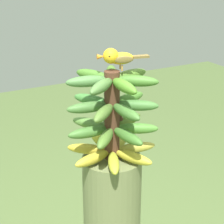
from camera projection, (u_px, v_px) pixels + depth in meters
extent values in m
cylinder|color=#4C2D1E|center=(112.00, 116.00, 1.44)|extent=(0.06, 0.06, 0.33)
ellipsoid|color=gold|center=(100.00, 141.00, 1.56)|extent=(0.04, 0.15, 0.04)
ellipsoid|color=gold|center=(87.00, 149.00, 1.50)|extent=(0.15, 0.12, 0.04)
ellipsoid|color=gold|center=(93.00, 159.00, 1.43)|extent=(0.16, 0.08, 0.04)
ellipsoid|color=gold|center=(114.00, 163.00, 1.40)|extent=(0.10, 0.16, 0.04)
ellipsoid|color=gold|center=(133.00, 158.00, 1.44)|extent=(0.10, 0.15, 0.04)
ellipsoid|color=#ADA33A|center=(136.00, 148.00, 1.51)|extent=(0.16, 0.07, 0.04)
ellipsoid|color=gold|center=(121.00, 141.00, 1.57)|extent=(0.14, 0.13, 0.04)
ellipsoid|color=#517D36|center=(90.00, 124.00, 1.49)|extent=(0.12, 0.15, 0.04)
ellipsoid|color=#406E2D|center=(89.00, 132.00, 1.42)|extent=(0.16, 0.05, 0.04)
ellipsoid|color=#4F732C|center=(105.00, 138.00, 1.37)|extent=(0.13, 0.14, 0.04)
ellipsoid|color=#3F6D2A|center=(128.00, 137.00, 1.39)|extent=(0.06, 0.16, 0.04)
ellipsoid|color=#477E2D|center=(137.00, 128.00, 1.45)|extent=(0.15, 0.11, 0.04)
ellipsoid|color=#4F6C24|center=(127.00, 121.00, 1.52)|extent=(0.16, 0.09, 0.04)
ellipsoid|color=#4A6C36|center=(107.00, 119.00, 1.54)|extent=(0.08, 0.16, 0.04)
ellipsoid|color=#457B2B|center=(129.00, 98.00, 1.48)|extent=(0.16, 0.08, 0.04)
ellipsoid|color=#4B7C36|center=(109.00, 96.00, 1.50)|extent=(0.09, 0.16, 0.04)
ellipsoid|color=#3D7833|center=(92.00, 100.00, 1.46)|extent=(0.11, 0.15, 0.04)
ellipsoid|color=#416B30|center=(88.00, 107.00, 1.39)|extent=(0.16, 0.06, 0.04)
ellipsoid|color=#4F712E|center=(104.00, 113.00, 1.34)|extent=(0.14, 0.13, 0.04)
ellipsoid|color=#426F2F|center=(126.00, 112.00, 1.35)|extent=(0.05, 0.16, 0.04)
ellipsoid|color=#417132|center=(137.00, 105.00, 1.41)|extent=(0.15, 0.12, 0.04)
ellipsoid|color=#436B24|center=(111.00, 73.00, 1.46)|extent=(0.10, 0.16, 0.04)
ellipsoid|color=#3F6F24|center=(93.00, 75.00, 1.43)|extent=(0.10, 0.16, 0.04)
ellipsoid|color=#436F37|center=(88.00, 81.00, 1.37)|extent=(0.16, 0.07, 0.04)
ellipsoid|color=#486F35|center=(101.00, 86.00, 1.31)|extent=(0.15, 0.13, 0.04)
ellipsoid|color=#487B23|center=(124.00, 86.00, 1.32)|extent=(0.04, 0.15, 0.04)
ellipsoid|color=#3F7028|center=(136.00, 81.00, 1.37)|extent=(0.14, 0.13, 0.04)
ellipsoid|color=#4B7227|center=(130.00, 75.00, 1.44)|extent=(0.16, 0.07, 0.04)
cone|color=#4C2D1E|center=(119.00, 115.00, 1.48)|extent=(0.04, 0.04, 0.06)
cylinder|color=#C68933|center=(120.00, 66.00, 1.40)|extent=(0.01, 0.01, 0.02)
cylinder|color=#C68933|center=(122.00, 68.00, 1.38)|extent=(0.01, 0.01, 0.02)
ellipsoid|color=gold|center=(121.00, 58.00, 1.38)|extent=(0.09, 0.06, 0.04)
ellipsoid|color=brown|center=(121.00, 57.00, 1.40)|extent=(0.07, 0.02, 0.03)
ellipsoid|color=brown|center=(124.00, 60.00, 1.36)|extent=(0.07, 0.02, 0.03)
cube|color=brown|center=(141.00, 57.00, 1.39)|extent=(0.06, 0.04, 0.01)
sphere|color=gold|center=(110.00, 56.00, 1.36)|extent=(0.05, 0.05, 0.05)
sphere|color=black|center=(110.00, 56.00, 1.34)|extent=(0.01, 0.01, 0.01)
cone|color=orange|center=(101.00, 57.00, 1.35)|extent=(0.03, 0.02, 0.02)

